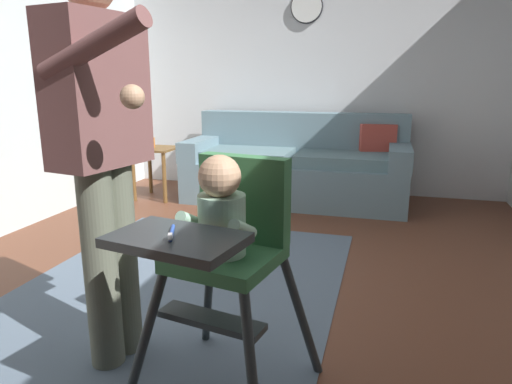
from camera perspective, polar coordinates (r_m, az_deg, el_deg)
ground at (r=2.73m, az=-3.62°, el=-13.37°), size 5.63×6.95×0.10m
wall_far at (r=5.06m, az=6.71°, el=14.43°), size 4.83×0.06×2.51m
area_rug at (r=2.64m, az=-11.48°, el=-13.36°), size 1.82×2.81×0.01m
couch at (r=4.63m, az=5.08°, el=3.01°), size 2.16×0.86×0.86m
high_chair at (r=1.67m, az=-3.86°, el=-5.16°), size 0.70×0.80×0.95m
adult_standing at (r=1.94m, az=-18.34°, el=4.93°), size 0.51×0.56×1.63m
toy_ball at (r=3.19m, az=-4.14°, el=-6.74°), size 0.15×0.15×0.15m
side_table at (r=4.80m, az=-12.23°, el=3.74°), size 0.40×0.40×0.52m
sippy_cup at (r=4.79m, az=-12.82°, el=5.99°), size 0.07×0.07×0.10m
wall_clock at (r=5.07m, az=6.29°, el=21.83°), size 0.33×0.04×0.33m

